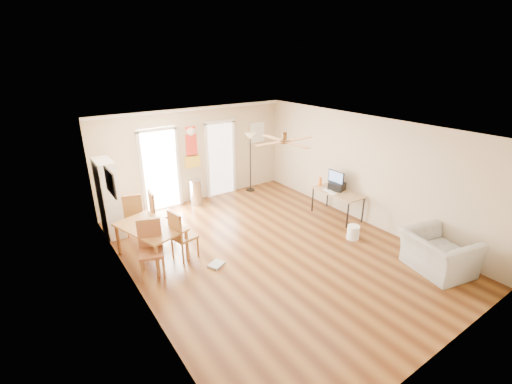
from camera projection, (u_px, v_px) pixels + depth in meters
floor at (272, 251)px, 7.43m from camera, size 7.00×7.00×0.00m
ceiling at (274, 129)px, 6.47m from camera, size 5.50×7.00×0.00m
wall_back at (196, 155)px, 9.62m from camera, size 5.50×0.04×2.60m
wall_front at (447, 281)px, 4.28m from camera, size 5.50×0.04×2.60m
wall_left at (135, 231)px, 5.49m from camera, size 0.04×7.00×2.60m
wall_right at (364, 170)px, 8.41m from camera, size 0.04×7.00×2.60m
crown_molding at (274, 131)px, 6.49m from camera, size 5.50×7.00×0.08m
kitchen_doorway at (160, 171)px, 9.15m from camera, size 0.90×0.10×2.10m
bathroom_doorway at (220, 160)px, 10.10m from camera, size 0.80×0.10×2.10m
wall_decal at (192, 147)px, 9.45m from camera, size 0.46×0.03×1.10m
ac_grille at (257, 132)px, 10.54m from camera, size 0.50×0.04×0.60m
framed_poster at (110, 182)px, 6.43m from camera, size 0.04×0.66×0.48m
ceiling_fan at (284, 141)px, 6.31m from camera, size 1.24×1.24×0.20m
bookshelf at (109, 198)px, 7.84m from camera, size 0.53×0.86×1.77m
dining_table at (152, 242)px, 7.09m from camera, size 1.23×1.60×0.70m
dining_chair_right_a at (162, 212)px, 7.97m from camera, size 0.48×0.48×1.06m
dining_chair_right_b at (184, 234)px, 7.03m from camera, size 0.50×0.50×1.04m
dining_chair_near at (151, 250)px, 6.42m from camera, size 0.56×0.56×1.07m
dining_chair_far at (134, 213)px, 8.00m from camera, size 0.52×0.52×1.00m
trash_can at (196, 192)px, 9.59m from camera, size 0.42×0.42×0.72m
torchiere_lamp at (250, 163)px, 10.41m from camera, size 0.42×0.42×1.77m
computer_desk at (337, 204)px, 8.88m from camera, size 0.64×1.27×0.68m
imac at (336, 180)px, 8.86m from camera, size 0.11×0.52×0.48m
keyboard at (330, 192)px, 8.74m from camera, size 0.22×0.45×0.02m
printer at (337, 186)px, 8.85m from camera, size 0.41×0.45×0.19m
orange_bottle at (320, 182)px, 9.10m from camera, size 0.08×0.08×0.23m
wastebasket_a at (353, 232)px, 7.86m from camera, size 0.31×0.31×0.32m
floor_cloth at (216, 265)px, 6.90m from camera, size 0.38×0.35×0.04m
armchair at (438, 253)px, 6.63m from camera, size 1.25×1.36×0.75m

